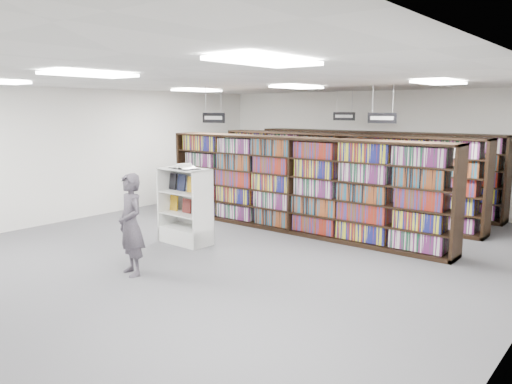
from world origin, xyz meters
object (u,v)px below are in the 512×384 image
Objects in this scene: open_book at (184,167)px; shopper at (131,225)px; bookshelf_row_near at (296,185)px; endcap_display at (187,219)px.

open_book is 2.09m from shopper.
bookshelf_row_near is 2.52m from endcap_display.
shopper is (-0.46, -4.08, -0.21)m from bookshelf_row_near.
bookshelf_row_near is at bearing 62.37° from endcap_display.
shopper reaches higher than endcap_display.
shopper reaches higher than open_book.
endcap_display is (-1.21, -2.14, -0.55)m from bookshelf_row_near.
endcap_display is at bearing 126.61° from shopper.
bookshelf_row_near is 2.57m from open_book.
shopper is at bearing -96.44° from bookshelf_row_near.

